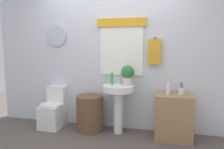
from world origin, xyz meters
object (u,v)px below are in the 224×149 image
object	(u,v)px
wooden_cabinet	(174,117)
potted_plant	(128,74)
toilet	(54,111)
lotion_bottle	(168,89)
toothbrush_cup	(181,91)
laundry_hamper	(90,113)
pedestal_sink	(118,97)
soap_bottle	(112,79)

from	to	relation	value
wooden_cabinet	potted_plant	xyz separation A→B (m)	(-0.74, 0.06, 0.64)
potted_plant	wooden_cabinet	bearing A→B (deg)	-4.61
toilet	lotion_bottle	bearing A→B (deg)	-2.04
potted_plant	toothbrush_cup	world-z (taller)	potted_plant
laundry_hamper	pedestal_sink	world-z (taller)	pedestal_sink
pedestal_sink	soap_bottle	size ratio (longest dim) A/B	4.13
laundry_hamper	toothbrush_cup	distance (m)	1.55
pedestal_sink	wooden_cabinet	world-z (taller)	pedestal_sink
toothbrush_cup	pedestal_sink	bearing A→B (deg)	-178.82
laundry_hamper	wooden_cabinet	size ratio (longest dim) A/B	0.85
lotion_bottle	laundry_hamper	bearing A→B (deg)	178.22
toilet	lotion_bottle	distance (m)	2.05
wooden_cabinet	potted_plant	distance (m)	0.98
laundry_hamper	pedestal_sink	bearing A→B (deg)	0.00
toilet	pedestal_sink	size ratio (longest dim) A/B	0.90
laundry_hamper	toilet	bearing A→B (deg)	177.49
pedestal_sink	potted_plant	size ratio (longest dim) A/B	2.53
pedestal_sink	soap_bottle	world-z (taller)	soap_bottle
toilet	lotion_bottle	world-z (taller)	lotion_bottle
toilet	pedestal_sink	xyz separation A→B (m)	(1.20, -0.03, 0.33)
potted_plant	toilet	bearing A→B (deg)	-178.74
toilet	laundry_hamper	bearing A→B (deg)	-2.51
potted_plant	toothbrush_cup	distance (m)	0.87
toilet	soap_bottle	world-z (taller)	soap_bottle
soap_bottle	laundry_hamper	bearing A→B (deg)	-172.46
pedestal_sink	wooden_cabinet	xyz separation A→B (m)	(0.88, 0.00, -0.25)
toilet	wooden_cabinet	xyz separation A→B (m)	(2.08, -0.03, 0.07)
toilet	soap_bottle	bearing A→B (deg)	1.03
laundry_hamper	pedestal_sink	xyz separation A→B (m)	(0.50, 0.00, 0.31)
toilet	toothbrush_cup	bearing A→B (deg)	-0.27
laundry_hamper	pedestal_sink	distance (m)	0.58
wooden_cabinet	toilet	bearing A→B (deg)	179.16
soap_bottle	toothbrush_cup	size ratio (longest dim) A/B	1.06
wooden_cabinet	lotion_bottle	bearing A→B (deg)	-157.71
pedestal_sink	laundry_hamper	bearing A→B (deg)	180.00
pedestal_sink	lotion_bottle	bearing A→B (deg)	-2.91
pedestal_sink	potted_plant	xyz separation A→B (m)	(0.14, 0.06, 0.38)
soap_bottle	lotion_bottle	world-z (taller)	soap_bottle
laundry_hamper	pedestal_sink	size ratio (longest dim) A/B	0.75
laundry_hamper	soap_bottle	world-z (taller)	soap_bottle
lotion_bottle	pedestal_sink	bearing A→B (deg)	177.09
toilet	soap_bottle	xyz separation A→B (m)	(1.08, 0.02, 0.63)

